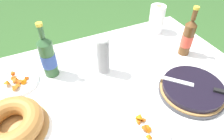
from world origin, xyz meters
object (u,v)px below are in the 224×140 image
object	(u,v)px
snack_plate_near	(145,129)
serving_knife	(200,86)
cider_bottle_green	(48,57)
paper_towel_roll	(157,19)
berry_tart	(192,89)
snack_plate_left	(17,82)
bundt_cake	(11,123)
cup_stack	(103,56)
cider_bottle_amber	(188,37)

from	to	relation	value
snack_plate_near	serving_knife	bearing A→B (deg)	9.98
cider_bottle_green	paper_towel_roll	size ratio (longest dim) A/B	1.64
berry_tart	snack_plate_left	size ratio (longest dim) A/B	1.49
paper_towel_roll	snack_plate_left	bearing A→B (deg)	-171.89
paper_towel_roll	bundt_cake	bearing A→B (deg)	-157.42
cup_stack	paper_towel_roll	distance (m)	0.60
cider_bottle_amber	paper_towel_roll	size ratio (longest dim) A/B	1.60
serving_knife	paper_towel_roll	world-z (taller)	paper_towel_roll
serving_knife	berry_tart	bearing A→B (deg)	-0.00
paper_towel_roll	cider_bottle_green	bearing A→B (deg)	-170.00
cider_bottle_amber	snack_plate_left	distance (m)	1.06
snack_plate_near	paper_towel_roll	distance (m)	0.88
cider_bottle_amber	paper_towel_roll	bearing A→B (deg)	92.04
serving_knife	cider_bottle_green	distance (m)	0.83
bundt_cake	snack_plate_left	bearing A→B (deg)	81.07
snack_plate_near	paper_towel_roll	size ratio (longest dim) A/B	1.15
cup_stack	cider_bottle_green	xyz separation A→B (m)	(-0.28, 0.11, 0.01)
cider_bottle_amber	paper_towel_roll	xyz separation A→B (m)	(-0.01, 0.32, -0.02)
berry_tart	cider_bottle_amber	distance (m)	0.37
snack_plate_near	cider_bottle_green	bearing A→B (deg)	118.26
berry_tart	snack_plate_near	world-z (taller)	snack_plate_near
serving_knife	bundt_cake	bearing A→B (deg)	34.12
cup_stack	bundt_cake	bearing A→B (deg)	-160.59
cider_bottle_green	snack_plate_near	distance (m)	0.64
serving_knife	cider_bottle_amber	distance (m)	0.37
bundt_cake	cup_stack	xyz separation A→B (m)	(0.53, 0.19, 0.07)
bundt_cake	paper_towel_roll	world-z (taller)	paper_towel_roll
cider_bottle_green	cider_bottle_amber	world-z (taller)	cider_bottle_green
cider_bottle_amber	cup_stack	bearing A→B (deg)	173.96
snack_plate_left	paper_towel_roll	xyz separation A→B (m)	(1.02, 0.15, 0.09)
cider_bottle_amber	snack_plate_near	size ratio (longest dim) A/B	1.39
serving_knife	snack_plate_left	size ratio (longest dim) A/B	1.23
berry_tart	snack_plate_near	size ratio (longest dim) A/B	1.48
paper_towel_roll	berry_tart	bearing A→B (deg)	-106.74
cider_bottle_green	cider_bottle_amber	bearing A→B (deg)	-11.59
serving_knife	cup_stack	distance (m)	0.54
berry_tart	paper_towel_roll	distance (m)	0.65
bundt_cake	cup_stack	size ratio (longest dim) A/B	1.31
berry_tart	serving_knife	world-z (taller)	serving_knife
serving_knife	paper_towel_roll	xyz separation A→B (m)	(0.17, 0.64, 0.04)
bundt_cake	snack_plate_left	distance (m)	0.31
cider_bottle_green	cider_bottle_amber	size ratio (longest dim) A/B	1.03
snack_plate_left	cider_bottle_green	bearing A→B (deg)	-0.06
berry_tart	serving_knife	bearing A→B (deg)	-46.15
berry_tart	cider_bottle_amber	world-z (taller)	cider_bottle_amber
berry_tart	cider_bottle_amber	xyz separation A→B (m)	(0.20, 0.30, 0.10)
berry_tart	cup_stack	distance (m)	0.51
snack_plate_left	cider_bottle_amber	bearing A→B (deg)	-9.46
cup_stack	serving_knife	bearing A→B (deg)	-45.03
bundt_cake	berry_tart	bearing A→B (deg)	-10.99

